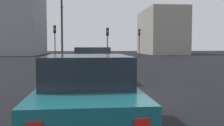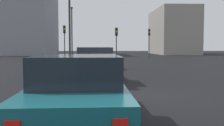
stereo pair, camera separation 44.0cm
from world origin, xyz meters
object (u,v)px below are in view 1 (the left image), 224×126
traffic_light_near_right (55,35)px  traffic_light_far_left (108,37)px  street_lamp_kerbside (62,28)px  car_teal_right_third (87,91)px  car_yellow_right_lead (89,58)px  street_lamp_far (62,3)px  car_silver_right_second (91,66)px  traffic_light_near_left (139,37)px

traffic_light_near_right → traffic_light_far_left: size_ratio=1.10×
street_lamp_kerbside → car_teal_right_third: bearing=-173.7°
car_yellow_right_lead → traffic_light_near_right: bearing=17.9°
traffic_light_near_right → street_lamp_far: size_ratio=0.47×
car_silver_right_second → traffic_light_near_right: (18.58, 3.87, 2.16)m
traffic_light_far_left → street_lamp_kerbside: (4.48, 5.41, 1.28)m
car_teal_right_third → street_lamp_kerbside: street_lamp_kerbside is taller
car_yellow_right_lead → car_silver_right_second: bearing=179.3°
car_yellow_right_lead → street_lamp_kerbside: bearing=12.3°
traffic_light_near_left → traffic_light_far_left: size_ratio=1.09×
traffic_light_near_right → traffic_light_far_left: (-1.79, -6.01, -0.25)m
traffic_light_near_left → street_lamp_far: 17.70m
car_yellow_right_lead → traffic_light_near_left: (16.51, -7.16, 2.16)m
traffic_light_near_left → traffic_light_near_right: 12.12m
car_silver_right_second → car_teal_right_third: 6.48m
traffic_light_far_left → car_teal_right_third: bearing=-10.3°
traffic_light_near_left → street_lamp_kerbside: bearing=-72.2°
street_lamp_kerbside → traffic_light_near_right: bearing=167.5°
car_yellow_right_lead → street_lamp_far: street_lamp_far is taller
car_yellow_right_lead → traffic_light_near_left: 18.13m
car_teal_right_third → street_lamp_kerbside: 28.09m
car_yellow_right_lead → car_teal_right_third: (-13.57, 0.21, -0.04)m
traffic_light_near_right → street_lamp_kerbside: 2.94m
street_lamp_kerbside → street_lamp_far: bearing=-174.8°
traffic_light_near_right → street_lamp_far: (-9.89, -1.75, 2.09)m
traffic_light_far_left → street_lamp_kerbside: size_ratio=0.56×
traffic_light_near_left → traffic_light_far_left: (-6.83, 5.02, -0.23)m
car_yellow_right_lead → traffic_light_far_left: bearing=-13.2°
street_lamp_kerbside → street_lamp_far: size_ratio=0.77×
car_teal_right_third → traffic_light_near_left: (30.09, -7.37, 2.20)m
car_yellow_right_lead → traffic_light_far_left: traffic_light_far_left is taller
car_silver_right_second → traffic_light_near_left: size_ratio=1.10×
traffic_light_far_left → street_lamp_kerbside: bearing=-134.1°
car_yellow_right_lead → car_silver_right_second: (-7.09, -0.01, 0.01)m
car_teal_right_third → traffic_light_far_left: size_ratio=1.25×
traffic_light_near_right → street_lamp_kerbside: size_ratio=0.61×
car_silver_right_second → traffic_light_near_right: size_ratio=1.09×
traffic_light_far_left → traffic_light_near_left: bearing=139.2°
traffic_light_far_left → car_yellow_right_lead: bearing=-17.0°
traffic_light_far_left → street_lamp_far: size_ratio=0.43×
traffic_light_near_left → street_lamp_kerbside: street_lamp_kerbside is taller
car_silver_right_second → car_yellow_right_lead: bearing=-2.0°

